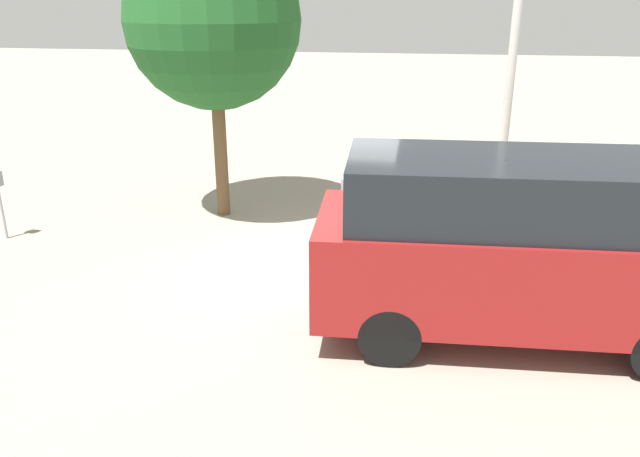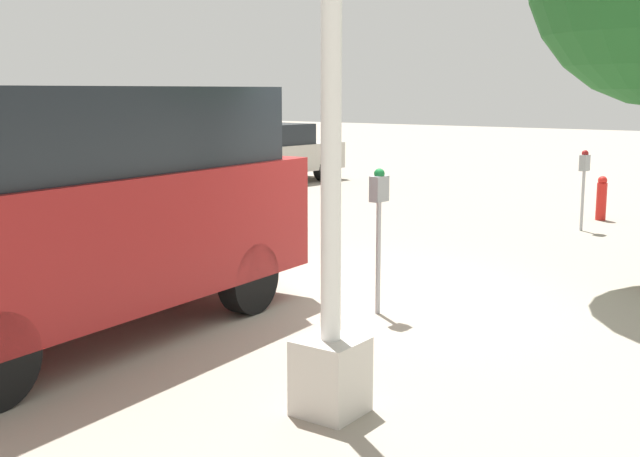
{
  "view_description": "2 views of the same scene",
  "coord_description": "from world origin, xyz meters",
  "views": [
    {
      "loc": [
        1.52,
        -8.87,
        4.1
      ],
      "look_at": [
        0.26,
        -0.99,
        1.11
      ],
      "focal_mm": 35.0,
      "sensor_mm": 36.0,
      "label": 1
    },
    {
      "loc": [
        7.36,
        4.56,
        2.28
      ],
      "look_at": [
        0.75,
        -0.14,
        0.88
      ],
      "focal_mm": 45.0,
      "sensor_mm": 36.0,
      "label": 2
    }
  ],
  "objects": [
    {
      "name": "fire_hydrant",
      "position": [
        -6.99,
        0.48,
        0.39
      ],
      "size": [
        0.18,
        0.18,
        0.79
      ],
      "color": "red",
      "rests_on": "ground"
    },
    {
      "name": "car_distant",
      "position": [
        -8.03,
        -7.99,
        0.76
      ],
      "size": [
        4.03,
        2.07,
        1.46
      ],
      "rotation": [
        0.0,
        0.0,
        3.05
      ],
      "color": "#B7B2A8",
      "rests_on": "ground"
    },
    {
      "name": "parked_van",
      "position": [
        2.75,
        -1.5,
        1.25
      ],
      "size": [
        4.99,
        2.21,
        2.32
      ],
      "rotation": [
        0.0,
        0.0,
        0.05
      ],
      "color": "maroon",
      "rests_on": "ground"
    },
    {
      "name": "parking_meter_far",
      "position": [
        -5.7,
        0.54,
        0.98
      ],
      "size": [
        0.21,
        0.13,
        1.32
      ],
      "rotation": [
        0.0,
        0.0,
        -0.08
      ],
      "color": "#9E9EA3",
      "rests_on": "ground"
    },
    {
      "name": "lamp_post",
      "position": [
        2.89,
        1.48,
        1.73
      ],
      "size": [
        0.44,
        0.44,
        5.87
      ],
      "color": "beige",
      "rests_on": "ground"
    },
    {
      "name": "ground_plane",
      "position": [
        0.0,
        0.0,
        0.0
      ],
      "size": [
        80.0,
        80.0,
        0.0
      ],
      "primitive_type": "plane",
      "color": "gray"
    },
    {
      "name": "parking_meter_near",
      "position": [
        0.48,
        0.4,
        1.11
      ],
      "size": [
        0.21,
        0.13,
        1.51
      ],
      "rotation": [
        0.0,
        0.0,
        -0.08
      ],
      "color": "#9E9EA3",
      "rests_on": "ground"
    }
  ]
}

